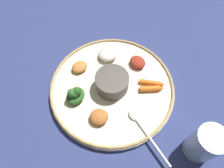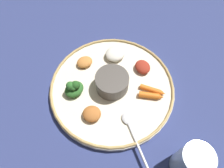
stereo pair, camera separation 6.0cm
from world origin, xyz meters
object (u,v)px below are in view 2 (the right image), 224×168
(drinking_glass, at_px, (190,163))
(greens_pile, at_px, (74,88))
(spoon, at_px, (132,133))
(carrot_near_spoon, at_px, (151,96))
(carrot_outer, at_px, (152,90))
(center_bowl, at_px, (112,82))

(drinking_glass, bearing_deg, greens_pile, -134.11)
(spoon, relative_size, carrot_near_spoon, 2.39)
(carrot_near_spoon, distance_m, drinking_glass, 0.20)
(carrot_near_spoon, bearing_deg, carrot_outer, 152.79)
(center_bowl, relative_size, drinking_glass, 0.84)
(carrot_outer, bearing_deg, greens_pile, -98.70)
(carrot_near_spoon, bearing_deg, drinking_glass, 11.23)
(carrot_near_spoon, bearing_deg, spoon, -37.41)
(center_bowl, xyz_separation_m, greens_pile, (-0.00, -0.11, -0.00))
(carrot_outer, bearing_deg, center_bowl, -106.63)
(center_bowl, relative_size, spoon, 0.56)
(greens_pile, relative_size, drinking_glass, 0.65)
(center_bowl, xyz_separation_m, carrot_near_spoon, (0.05, 0.11, -0.02))
(center_bowl, distance_m, spoon, 0.16)
(carrot_near_spoon, distance_m, carrot_outer, 0.02)
(carrot_outer, relative_size, drinking_glass, 0.64)
(drinking_glass, bearing_deg, center_bowl, -149.78)
(spoon, height_order, carrot_near_spoon, carrot_near_spoon)
(center_bowl, height_order, greens_pile, same)
(center_bowl, relative_size, carrot_outer, 1.32)
(greens_pile, bearing_deg, carrot_near_spoon, 76.27)
(carrot_outer, xyz_separation_m, drinking_glass, (0.21, 0.03, 0.02))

